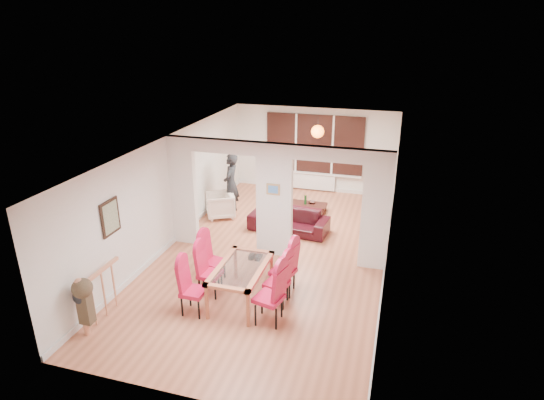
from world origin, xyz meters
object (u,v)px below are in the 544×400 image
at_px(dining_chair_ra, 269,294).
at_px(sofa, 289,220).
at_px(dining_chair_lb, 210,271).
at_px(armchair, 220,205).
at_px(bottle, 305,200).
at_px(dining_chair_la, 193,288).
at_px(dining_chair_rb, 277,280).
at_px(television, 373,209).
at_px(bowl, 312,202).
at_px(dining_chair_rc, 283,268).
at_px(coffee_table, 308,208).
at_px(dining_chair_lc, 213,259).
at_px(dining_table, 241,284).
at_px(person, 231,184).

relative_size(dining_chair_ra, sofa, 0.57).
height_order(dining_chair_lb, armchair, dining_chair_lb).
height_order(dining_chair_ra, bottle, dining_chair_ra).
bearing_deg(dining_chair_la, dining_chair_rb, 27.37).
bearing_deg(armchair, dining_chair_lb, -8.74).
distance_m(television, bowl, 1.69).
bearing_deg(television, dining_chair_rc, 154.64).
height_order(dining_chair_rb, coffee_table, dining_chair_rb).
xyz_separation_m(dining_chair_lc, television, (2.85, 4.12, -0.20)).
bearing_deg(dining_chair_rc, bottle, 109.51).
distance_m(bottle, bowl, 0.23).
bearing_deg(dining_chair_la, dining_chair_lb, 87.38).
relative_size(dining_chair_lc, television, 0.95).
bearing_deg(bowl, dining_chair_lc, -105.37).
bearing_deg(dining_chair_rb, dining_chair_lb, -164.96).
distance_m(dining_table, dining_chair_lb, 0.67).
bearing_deg(bottle, dining_chair_rb, -84.40).
relative_size(dining_chair_lb, television, 0.95).
xyz_separation_m(dining_chair_ra, coffee_table, (-0.38, 5.15, -0.45)).
distance_m(dining_chair_lc, dining_chair_ra, 1.77).
bearing_deg(dining_chair_la, bowl, 79.23).
xyz_separation_m(television, bowl, (-1.69, 0.12, -0.05)).
bearing_deg(sofa, person, 164.12).
xyz_separation_m(dining_chair_lb, dining_chair_lc, (-0.12, 0.46, 0.00)).
xyz_separation_m(dining_chair_lc, dining_chair_rb, (1.45, -0.42, -0.00)).
bearing_deg(dining_chair_rc, dining_chair_lb, -148.27).
bearing_deg(dining_table, bottle, 87.14).
height_order(dining_chair_lc, coffee_table, dining_chair_lc).
height_order(dining_table, bowl, dining_table).
relative_size(person, television, 1.58).
distance_m(dining_chair_rb, bottle, 4.57).
bearing_deg(dining_chair_rc, bowl, 107.16).
height_order(dining_chair_la, dining_chair_rb, dining_chair_la).
relative_size(dining_chair_rc, person, 0.64).
bearing_deg(coffee_table, sofa, -98.91).
height_order(dining_chair_ra, television, dining_chair_ra).
bearing_deg(dining_table, dining_chair_rc, 35.64).
bearing_deg(armchair, dining_chair_la, -12.01).
bearing_deg(dining_chair_ra, dining_chair_lb, 172.55).
height_order(dining_chair_ra, bowl, dining_chair_ra).
height_order(sofa, person, person).
height_order(dining_table, dining_chair_ra, dining_chair_ra).
distance_m(dining_chair_lb, bottle, 4.66).
xyz_separation_m(sofa, bowl, (0.30, 1.46, -0.03)).
height_order(dining_chair_ra, coffee_table, dining_chair_ra).
bearing_deg(bowl, dining_chair_lb, -102.53).
bearing_deg(bottle, person, -162.15).
relative_size(dining_chair_ra, dining_chair_rb, 1.11).
relative_size(television, bowl, 5.25).
relative_size(dining_chair_rc, bowl, 5.34).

